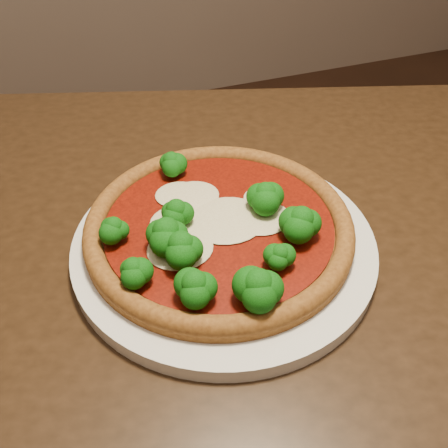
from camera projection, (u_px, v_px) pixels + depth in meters
name	position (u px, v px, depth m)	size (l,w,h in m)	color
dining_table	(273.00, 316.00, 0.63)	(1.32, 1.14, 0.75)	black
plate	(224.00, 244.00, 0.57)	(0.34, 0.34, 0.02)	silver
pizza	(217.00, 227.00, 0.56)	(0.31, 0.31, 0.06)	brown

